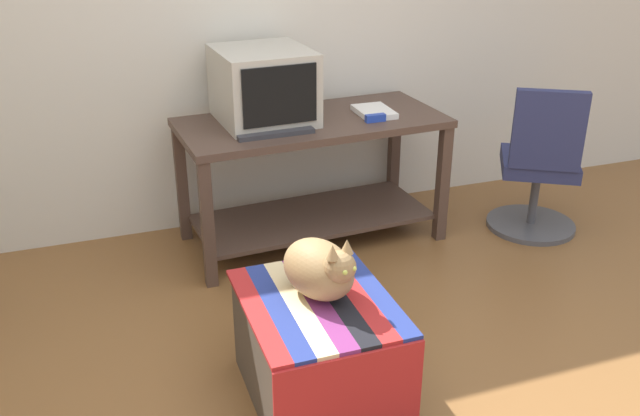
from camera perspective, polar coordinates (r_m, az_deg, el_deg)
desk at (r=3.87m, az=-0.66°, el=4.07°), size 1.47×0.74×0.72m
tv_monitor at (r=3.74m, az=-4.65°, el=9.92°), size 0.50×0.54×0.38m
keyboard at (r=3.57m, az=-3.84°, el=6.29°), size 0.40×0.16×0.02m
book at (r=3.89m, az=4.46°, el=7.87°), size 0.19×0.26×0.03m
ottoman_with_blanket at (r=2.77m, az=-0.19°, el=-11.44°), size 0.55×0.69×0.44m
cat at (r=2.62m, az=0.07°, el=-4.99°), size 0.32×0.41×0.27m
office_chair at (r=4.18m, az=17.53°, el=2.94°), size 0.58×0.58×0.89m
stapler at (r=3.76m, az=4.55°, el=7.36°), size 0.11×0.04×0.04m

